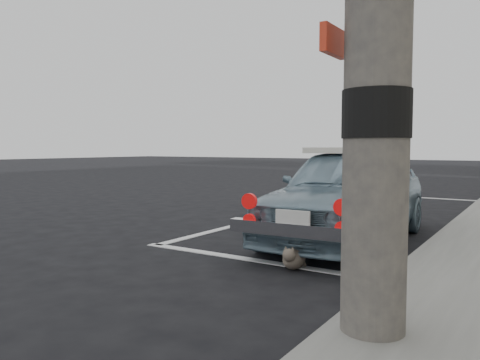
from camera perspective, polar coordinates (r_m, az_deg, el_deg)
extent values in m
plane|color=black|center=(5.36, 0.79, -8.15)|extent=(80.00, 80.00, 0.00)
cube|color=silver|center=(4.69, 2.75, -9.88)|extent=(3.00, 0.12, 0.01)
cube|color=silver|center=(11.23, 21.00, -2.01)|extent=(3.00, 0.12, 0.01)
cube|color=silver|center=(8.37, 6.50, -3.74)|extent=(0.12, 7.00, 0.01)
cylinder|color=black|center=(2.55, 16.30, 7.71)|extent=(0.36, 0.36, 0.25)
cube|color=red|center=(2.69, 11.36, 16.22)|extent=(0.04, 0.30, 0.15)
cube|color=white|center=(2.69, 11.26, 16.22)|extent=(0.02, 0.16, 0.08)
imported|color=#7B99AA|center=(5.80, 13.08, -1.54)|extent=(1.55, 3.46, 1.16)
cube|color=white|center=(6.10, 14.07, 3.49)|extent=(1.02, 1.34, 0.07)
cube|color=silver|center=(4.29, 6.66, -6.06)|extent=(1.30, 0.19, 0.12)
cube|color=white|center=(4.23, 6.43, -4.83)|extent=(0.33, 0.04, 0.17)
cylinder|color=red|center=(4.42, 1.15, -2.59)|extent=(0.15, 0.05, 0.15)
cylinder|color=red|center=(4.07, 12.37, -3.25)|extent=(0.15, 0.05, 0.15)
cylinder|color=red|center=(4.45, 1.15, -4.90)|extent=(0.12, 0.05, 0.12)
cylinder|color=red|center=(4.10, 12.33, -5.75)|extent=(0.12, 0.05, 0.12)
ellipsoid|color=#6D5F53|center=(4.42, 6.61, -9.44)|extent=(0.24, 0.33, 0.19)
sphere|color=#6D5F53|center=(4.28, 6.00, -9.00)|extent=(0.12, 0.12, 0.12)
cone|color=#6D5F53|center=(4.28, 5.60, -8.18)|extent=(0.04, 0.04, 0.05)
cone|color=#6D5F53|center=(4.26, 6.42, -8.25)|extent=(0.04, 0.04, 0.05)
cylinder|color=#6D5F53|center=(4.57, 7.81, -9.85)|extent=(0.13, 0.19, 0.03)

